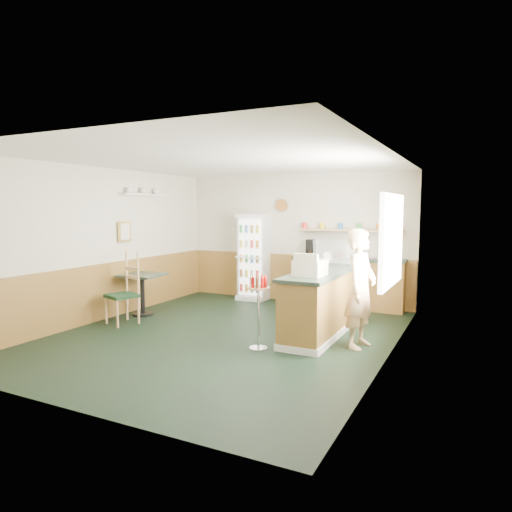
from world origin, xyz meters
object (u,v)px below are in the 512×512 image
Objects in this scene: condiment_stand at (258,300)px; shopkeeper at (360,289)px; display_case at (338,252)px; cash_register at (310,268)px; cafe_chair at (126,286)px; cafe_table at (142,286)px; drinks_fridge at (254,257)px.

shopkeeper is at bearing 29.33° from condiment_stand.
display_case reaches higher than condiment_stand.
shopkeeper is (0.70, 0.16, -0.28)m from cash_register.
condiment_stand is 0.83× the size of cafe_chair.
display_case is 2.11m from condiment_stand.
drinks_fridge is at bearing 62.14° from cafe_table.
cafe_chair is at bearing -78.15° from cafe_table.
condiment_stand is (-1.26, -0.71, -0.15)m from shopkeeper.
shopkeeper is 4.12m from cafe_table.
drinks_fridge is 4.42× the size of cash_register.
display_case is at bearing 92.76° from cash_register.
drinks_fridge is at bearing 133.17° from cash_register.
cash_register reaches higher than cafe_table.
cash_register is 0.25× the size of shopkeeper.
cafe_table is at bearing 176.86° from cash_register.
shopkeeper is 1.64× the size of condiment_stand.
cash_register is 3.32m from cafe_chair.
condiment_stand is 2.98m from cafe_table.
display_case is at bearing -28.19° from drinks_fridge.
display_case is 1.48m from shopkeeper.
display_case is 0.46× the size of shopkeeper.
cash_register is at bearing 22.75° from cafe_chair.
shopkeeper reaches higher than display_case.
display_case is 1.42m from cash_register.
drinks_fridge is 2.57m from cafe_table.
shopkeeper is 1.37× the size of cafe_chair.
shopkeeper reaches higher than condiment_stand.
drinks_fridge is 3.03m from cafe_chair.
cafe_chair is at bearing -173.42° from cash_register.
drinks_fridge reaches higher than cash_register.
condiment_stand is (-0.56, -1.96, -0.53)m from display_case.
shopkeeper is at bearing 15.73° from cash_register.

